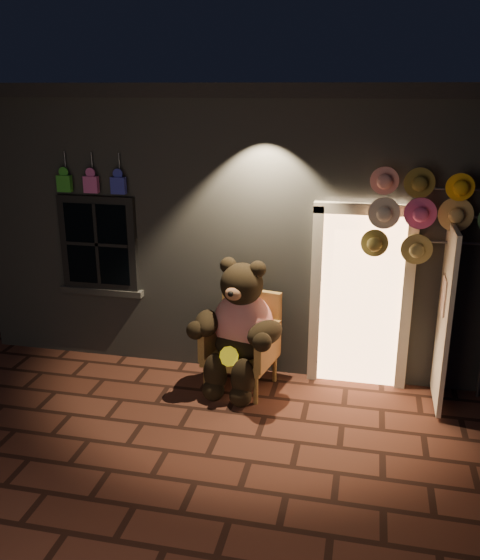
% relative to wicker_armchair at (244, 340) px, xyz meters
% --- Properties ---
extents(ground, '(60.00, 60.00, 0.00)m').
position_rel_wicker_armchair_xyz_m(ground, '(-0.04, -1.11, -0.57)').
color(ground, '#562D21').
rests_on(ground, ground).
extents(shop_building, '(7.30, 5.95, 3.51)m').
position_rel_wicker_armchair_xyz_m(shop_building, '(-0.04, 2.88, 1.17)').
color(shop_building, slate).
rests_on(shop_building, ground).
extents(wicker_armchair, '(0.89, 0.84, 1.13)m').
position_rel_wicker_armchair_xyz_m(wicker_armchair, '(0.00, 0.00, 0.00)').
color(wicker_armchair, '#A98A41').
rests_on(wicker_armchair, ground).
extents(teddy_bear, '(1.13, 0.98, 1.58)m').
position_rel_wicker_armchair_xyz_m(teddy_bear, '(-0.02, -0.14, 0.22)').
color(teddy_bear, red).
rests_on(teddy_bear, ground).
extents(hat_rack, '(1.70, 0.22, 2.61)m').
position_rel_wicker_armchair_xyz_m(hat_rack, '(2.00, 0.17, 1.58)').
color(hat_rack, '#59595E').
rests_on(hat_rack, ground).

